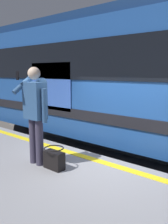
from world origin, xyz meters
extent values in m
plane|color=#4C4742|center=(0.00, 0.00, 0.00)|extent=(23.93, 23.93, 0.00)
cube|color=yellow|center=(0.00, 0.30, 0.95)|extent=(11.83, 0.16, 0.01)
cube|color=slate|center=(0.00, -1.26, 0.08)|extent=(15.69, 0.08, 0.16)
cube|color=slate|center=(0.00, -2.69, 0.08)|extent=(15.69, 0.08, 0.16)
cube|color=#1E478C|center=(0.13, -1.98, 2.38)|extent=(12.14, 2.96, 2.85)
cube|color=navy|center=(0.13, -1.98, 3.92)|extent=(11.90, 2.72, 0.24)
cube|color=black|center=(0.13, -0.48, 2.88)|extent=(11.54, 0.03, 0.90)
cube|color=black|center=(0.13, -0.48, 1.59)|extent=(11.54, 0.03, 0.24)
cube|color=#3359B2|center=(2.26, -0.48, 2.23)|extent=(1.48, 0.02, 1.22)
cylinder|color=black|center=(4.08, -0.79, 0.58)|extent=(0.84, 0.12, 0.84)
cylinder|color=black|center=(4.08, -3.16, 0.58)|extent=(0.84, 0.12, 0.84)
cylinder|color=#383347|center=(0.76, 1.13, 1.37)|extent=(0.14, 0.14, 0.84)
cylinder|color=#383347|center=(0.94, 1.13, 1.37)|extent=(0.14, 0.14, 0.84)
cube|color=#2D517F|center=(0.85, 1.13, 2.11)|extent=(0.40, 0.24, 0.65)
sphere|color=#2D517F|center=(0.85, 0.97, 2.42)|extent=(0.20, 0.20, 0.20)
sphere|color=beige|center=(0.85, 1.13, 2.59)|extent=(0.22, 0.22, 0.22)
cylinder|color=#2D517F|center=(0.60, 1.13, 2.05)|extent=(0.09, 0.09, 0.58)
cylinder|color=#2D517F|center=(1.08, 1.21, 2.39)|extent=(0.09, 0.42, 0.33)
cube|color=black|center=(1.08, 1.31, 2.55)|extent=(0.07, 0.02, 0.15)
cube|color=black|center=(0.44, 1.08, 1.10)|extent=(0.38, 0.18, 0.31)
torus|color=black|center=(0.44, 1.08, 1.32)|extent=(0.34, 0.34, 0.02)
camera|label=1|loc=(-2.51, 3.73, 2.61)|focal=38.27mm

